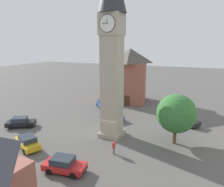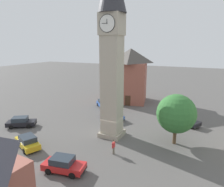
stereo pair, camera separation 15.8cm
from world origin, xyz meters
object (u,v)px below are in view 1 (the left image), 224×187
pedestrian (114,146)px  car_blue_kerb (28,142)px  car_red_corner (103,104)px  car_white_side (186,120)px  car_green_alley (64,165)px  car_silver_kerb (113,115)px  building_terrace_right (130,75)px  tree (176,114)px  clock_tower (112,33)px  car_black_far (21,122)px

pedestrian → car_blue_kerb: bearing=17.2°
car_red_corner → car_white_side: 16.06m
car_white_side → car_green_alley: bearing=62.0°
car_silver_kerb → building_terrace_right: building_terrace_right is taller
car_green_alley → pedestrian: size_ratio=2.58×
car_red_corner → car_green_alley: size_ratio=0.95×
car_red_corner → pedestrian: 18.01m
pedestrian → tree: size_ratio=0.27×
clock_tower → car_blue_kerb: bearing=44.2°
car_black_far → car_green_alley: (-12.92, 6.31, 0.00)m
building_terrace_right → clock_tower: bearing=102.6°
clock_tower → car_silver_kerb: 14.08m
car_black_far → tree: 22.30m
clock_tower → building_terrace_right: size_ratio=2.01×
clock_tower → pedestrian: size_ratio=13.48×
tree → building_terrace_right: building_terrace_right is taller
car_blue_kerb → car_green_alley: 7.18m
clock_tower → car_green_alley: size_ratio=5.23×
building_terrace_right → car_silver_kerb: bearing=96.8°
clock_tower → car_white_side: clock_tower is taller
tree → car_red_corner: bearing=-32.8°
car_red_corner → building_terrace_right: bearing=-116.0°
car_blue_kerb → car_red_corner: 18.43m
clock_tower → tree: bearing=-171.4°
car_black_far → pedestrian: (-15.89, 1.25, 0.25)m
pedestrian → building_terrace_right: bearing=-74.3°
car_black_far → building_terrace_right: (-9.70, -20.71, 5.03)m
car_blue_kerb → car_white_side: size_ratio=1.00×
car_silver_kerb → clock_tower: bearing=113.7°
pedestrian → building_terrace_right: building_terrace_right is taller
car_red_corner → car_white_side: same height
car_black_far → pedestrian: pedestrian is taller
car_red_corner → car_black_far: same height
clock_tower → car_white_side: bearing=-136.4°
car_white_side → car_black_far: same height
car_blue_kerb → car_silver_kerb: 14.10m
clock_tower → car_blue_kerb: (7.62, 7.42, -12.62)m
car_black_far → building_terrace_right: building_terrace_right is taller
car_blue_kerb → car_green_alley: bearing=163.9°
tree → car_silver_kerb: bearing=-23.2°
car_silver_kerb → car_red_corner: (4.63, -5.28, 0.00)m
clock_tower → car_red_corner: clock_tower is taller
car_red_corner → car_green_alley: (-6.44, 20.42, 0.00)m
car_red_corner → clock_tower: bearing=123.0°
car_silver_kerb → building_terrace_right: (1.42, -11.87, 5.03)m
pedestrian → car_red_corner: bearing=-58.5°
car_white_side → building_terrace_right: 16.48m
clock_tower → car_green_alley: bearing=85.7°
car_silver_kerb → car_black_far: (11.12, 8.83, 0.00)m
car_white_side → tree: size_ratio=0.71×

